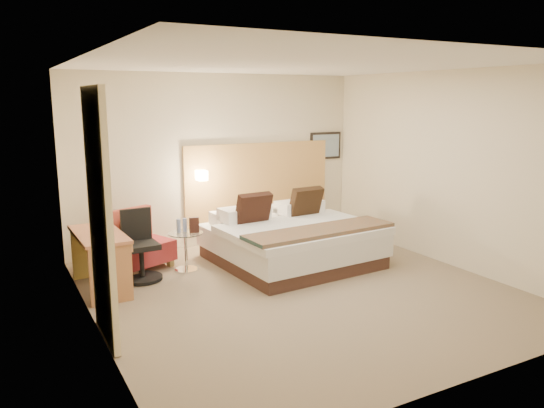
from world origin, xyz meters
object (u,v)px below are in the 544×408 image
side_table (186,249)px  desk_chair (140,251)px  bed (291,240)px  lounge_chair (138,245)px  desk (101,245)px

side_table → desk_chair: size_ratio=0.58×
bed → lounge_chair: bearing=157.3°
desk → desk_chair: (0.51, 0.14, -0.19)m
desk → desk_chair: size_ratio=1.29×
bed → desk: bed is taller
side_table → desk: 1.20m
lounge_chair → side_table: lounge_chair is taller
lounge_chair → desk: size_ratio=0.81×
lounge_chair → bed: bearing=-22.7°
desk → desk_chair: bearing=15.8°
side_table → desk: (-1.15, -0.22, 0.27)m
lounge_chair → side_table: 0.71m
bed → desk_chair: (-2.09, 0.29, 0.04)m
lounge_chair → desk: lounge_chair is taller
side_table → desk: size_ratio=0.45×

